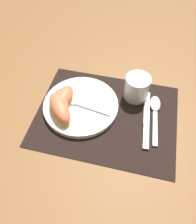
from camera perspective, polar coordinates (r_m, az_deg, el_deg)
ground_plane at (r=0.69m, az=2.19°, el=-0.86°), size 3.00×3.00×0.00m
placemat at (r=0.68m, az=2.19°, el=-0.76°), size 0.43×0.33×0.00m
plate at (r=0.70m, az=-4.48°, el=1.78°), size 0.24×0.24×0.02m
juice_glass at (r=0.71m, az=10.04°, el=6.08°), size 0.08×0.08×0.08m
knife at (r=0.68m, az=12.53°, el=-1.99°), size 0.03×0.21×0.01m
spoon at (r=0.71m, az=14.70°, el=0.58°), size 0.04×0.19×0.01m
fork at (r=0.69m, az=-5.18°, el=2.33°), size 0.19×0.05×0.00m
citrus_wedge_0 at (r=0.69m, az=-8.88°, el=3.70°), size 0.06×0.10×0.04m
citrus_wedge_1 at (r=0.68m, az=-9.57°, el=2.66°), size 0.09×0.11×0.04m
citrus_wedge_2 at (r=0.66m, az=-9.98°, el=0.98°), size 0.12×0.13×0.05m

